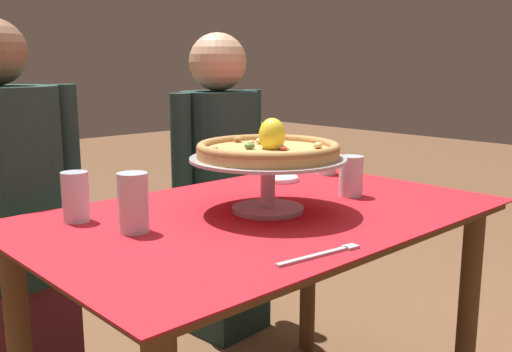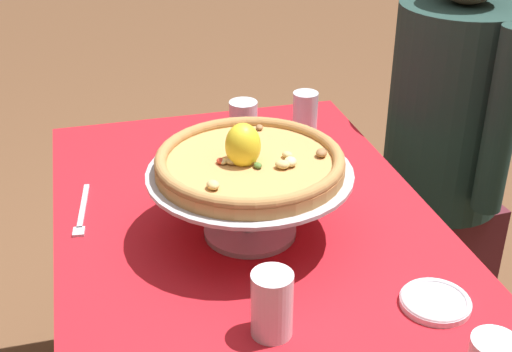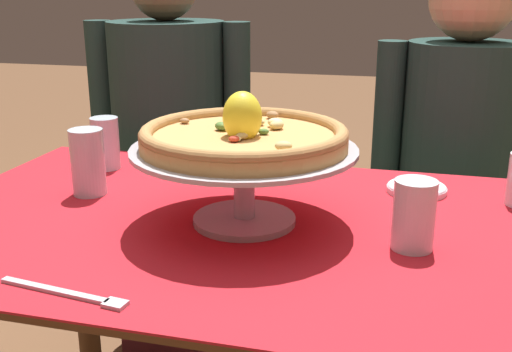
# 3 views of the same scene
# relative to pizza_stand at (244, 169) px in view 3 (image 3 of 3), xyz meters

# --- Properties ---
(dining_table) EXTENTS (1.26, 0.80, 0.72)m
(dining_table) POSITION_rel_pizza_stand_xyz_m (-0.01, 0.01, -0.22)
(dining_table) COLOR brown
(dining_table) RESTS_ON ground
(pizza_stand) EXTENTS (0.41, 0.41, 0.15)m
(pizza_stand) POSITION_rel_pizza_stand_xyz_m (0.00, 0.00, 0.00)
(pizza_stand) COLOR #B7B7C1
(pizza_stand) RESTS_ON dining_table
(pizza) EXTENTS (0.37, 0.37, 0.10)m
(pizza) POSITION_rel_pizza_stand_xyz_m (0.00, -0.00, 0.06)
(pizza) COLOR tan
(pizza) RESTS_ON pizza_stand
(water_glass_side_left) EXTENTS (0.07, 0.07, 0.14)m
(water_glass_side_left) POSITION_rel_pizza_stand_xyz_m (-0.36, 0.07, -0.04)
(water_glass_side_left) COLOR silver
(water_glass_side_left) RESTS_ON dining_table
(water_glass_back_left) EXTENTS (0.07, 0.07, 0.12)m
(water_glass_back_left) POSITION_rel_pizza_stand_xyz_m (-0.42, 0.26, -0.05)
(water_glass_back_left) COLOR silver
(water_glass_back_left) RESTS_ON dining_table
(water_glass_side_right) EXTENTS (0.07, 0.07, 0.12)m
(water_glass_side_right) POSITION_rel_pizza_stand_xyz_m (0.30, -0.04, -0.05)
(water_glass_side_right) COLOR silver
(water_glass_side_right) RESTS_ON dining_table
(side_plate) EXTENTS (0.13, 0.13, 0.02)m
(side_plate) POSITION_rel_pizza_stand_xyz_m (0.31, 0.26, -0.10)
(side_plate) COLOR white
(side_plate) RESTS_ON dining_table
(dinner_fork) EXTENTS (0.21, 0.05, 0.01)m
(dinner_fork) POSITION_rel_pizza_stand_xyz_m (-0.17, -0.33, -0.10)
(dinner_fork) COLOR #B7B7C1
(dinner_fork) RESTS_ON dining_table
(diner_left) EXTENTS (0.51, 0.37, 1.24)m
(diner_left) POSITION_rel_pizza_stand_xyz_m (-0.43, 0.69, -0.22)
(diner_left) COLOR maroon
(diner_left) RESTS_ON ground
(diner_right) EXTENTS (0.47, 0.34, 1.23)m
(diner_right) POSITION_rel_pizza_stand_xyz_m (0.42, 0.71, -0.24)
(diner_right) COLOR #1E3833
(diner_right) RESTS_ON ground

